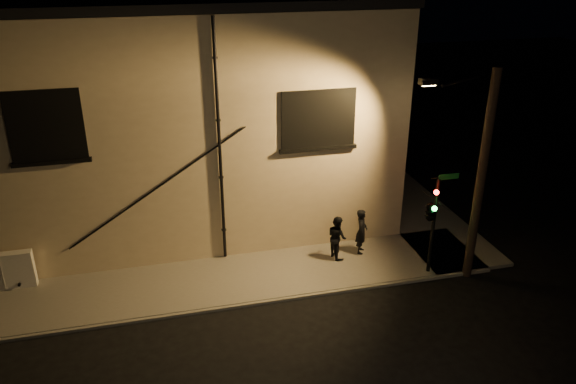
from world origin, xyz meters
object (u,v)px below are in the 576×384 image
object	(u,v)px
pedestrian_b	(337,237)
traffic_signal	(431,210)
utility_cabinet	(3,271)
pedestrian_a	(362,231)
streetlamp_pole	(478,172)

from	to	relation	value
pedestrian_b	traffic_signal	xyz separation A→B (m)	(2.55, -1.80, 1.61)
utility_cabinet	pedestrian_a	xyz separation A→B (m)	(12.07, -0.61, 0.21)
pedestrian_b	streetlamp_pole	xyz separation A→B (m)	(3.92, -2.01, 2.88)
traffic_signal	streetlamp_pole	distance (m)	1.88
pedestrian_b	streetlamp_pole	distance (m)	5.26
utility_cabinet	pedestrian_a	bearing A→B (deg)	-2.87
pedestrian_b	traffic_signal	size ratio (longest dim) A/B	0.45
pedestrian_a	pedestrian_b	size ratio (longest dim) A/B	1.07
pedestrian_a	pedestrian_b	bearing A→B (deg)	122.04
traffic_signal	streetlamp_pole	bearing A→B (deg)	-8.91
traffic_signal	streetlamp_pole	xyz separation A→B (m)	(1.37, -0.21, 1.27)
traffic_signal	pedestrian_a	bearing A→B (deg)	129.79
pedestrian_a	traffic_signal	xyz separation A→B (m)	(1.59, -1.91, 1.56)
pedestrian_b	streetlamp_pole	bearing A→B (deg)	-129.44
utility_cabinet	pedestrian_b	distance (m)	11.14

